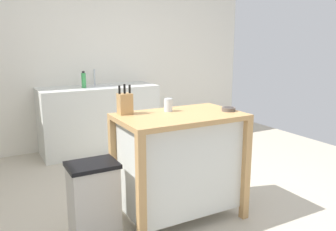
{
  "coord_description": "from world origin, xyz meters",
  "views": [
    {
      "loc": [
        -1.42,
        -2.5,
        1.5
      ],
      "look_at": [
        -0.01,
        0.06,
        0.86
      ],
      "focal_mm": 36.94,
      "sensor_mm": 36.0,
      "label": 1
    }
  ],
  "objects_px": {
    "kitchen_island": "(179,161)",
    "drinking_cup": "(168,105)",
    "bottle_dish_soap": "(84,80)",
    "knife_block": "(125,103)",
    "trash_bin": "(94,203)",
    "bowl_ceramic_wide": "(228,109)",
    "sink_faucet": "(94,77)"
  },
  "relations": [
    {
      "from": "kitchen_island",
      "to": "drinking_cup",
      "type": "distance_m",
      "value": 0.48
    },
    {
      "from": "drinking_cup",
      "to": "bottle_dish_soap",
      "type": "xyz_separation_m",
      "value": [
        -0.18,
        1.97,
        0.03
      ]
    },
    {
      "from": "knife_block",
      "to": "trash_bin",
      "type": "relative_size",
      "value": 0.39
    },
    {
      "from": "kitchen_island",
      "to": "bowl_ceramic_wide",
      "type": "height_order",
      "value": "bowl_ceramic_wide"
    },
    {
      "from": "drinking_cup",
      "to": "trash_bin",
      "type": "xyz_separation_m",
      "value": [
        -0.72,
        -0.17,
        -0.65
      ]
    },
    {
      "from": "drinking_cup",
      "to": "bottle_dish_soap",
      "type": "bearing_deg",
      "value": 95.29
    },
    {
      "from": "bowl_ceramic_wide",
      "to": "trash_bin",
      "type": "height_order",
      "value": "bowl_ceramic_wide"
    },
    {
      "from": "bowl_ceramic_wide",
      "to": "drinking_cup",
      "type": "distance_m",
      "value": 0.51
    },
    {
      "from": "kitchen_island",
      "to": "drinking_cup",
      "type": "bearing_deg",
      "value": 100.63
    },
    {
      "from": "trash_bin",
      "to": "bottle_dish_soap",
      "type": "height_order",
      "value": "bottle_dish_soap"
    },
    {
      "from": "kitchen_island",
      "to": "bottle_dish_soap",
      "type": "xyz_separation_m",
      "value": [
        -0.21,
        2.11,
        0.48
      ]
    },
    {
      "from": "sink_faucet",
      "to": "bottle_dish_soap",
      "type": "xyz_separation_m",
      "value": [
        -0.2,
        -0.17,
        -0.01
      ]
    },
    {
      "from": "knife_block",
      "to": "sink_faucet",
      "type": "height_order",
      "value": "knife_block"
    },
    {
      "from": "bowl_ceramic_wide",
      "to": "trash_bin",
      "type": "relative_size",
      "value": 0.18
    },
    {
      "from": "sink_faucet",
      "to": "bottle_dish_soap",
      "type": "bearing_deg",
      "value": -138.92
    },
    {
      "from": "bowl_ceramic_wide",
      "to": "trash_bin",
      "type": "distance_m",
      "value": 1.33
    },
    {
      "from": "kitchen_island",
      "to": "bottle_dish_soap",
      "type": "distance_m",
      "value": 2.18
    },
    {
      "from": "bowl_ceramic_wide",
      "to": "drinking_cup",
      "type": "xyz_separation_m",
      "value": [
        -0.45,
        0.24,
        0.04
      ]
    },
    {
      "from": "bottle_dish_soap",
      "to": "bowl_ceramic_wide",
      "type": "bearing_deg",
      "value": -73.98
    },
    {
      "from": "kitchen_island",
      "to": "drinking_cup",
      "type": "height_order",
      "value": "drinking_cup"
    },
    {
      "from": "drinking_cup",
      "to": "trash_bin",
      "type": "bearing_deg",
      "value": -166.67
    },
    {
      "from": "knife_block",
      "to": "bowl_ceramic_wide",
      "type": "distance_m",
      "value": 0.87
    },
    {
      "from": "sink_faucet",
      "to": "knife_block",
      "type": "bearing_deg",
      "value": -100.36
    },
    {
      "from": "knife_block",
      "to": "trash_bin",
      "type": "xyz_separation_m",
      "value": [
        -0.36,
        -0.24,
        -0.68
      ]
    },
    {
      "from": "knife_block",
      "to": "drinking_cup",
      "type": "distance_m",
      "value": 0.37
    },
    {
      "from": "kitchen_island",
      "to": "bowl_ceramic_wide",
      "type": "distance_m",
      "value": 0.6
    },
    {
      "from": "bowl_ceramic_wide",
      "to": "trash_bin",
      "type": "xyz_separation_m",
      "value": [
        -1.18,
        0.07,
        -0.61
      ]
    },
    {
      "from": "drinking_cup",
      "to": "sink_faucet",
      "type": "height_order",
      "value": "sink_faucet"
    },
    {
      "from": "knife_block",
      "to": "bottle_dish_soap",
      "type": "height_order",
      "value": "knife_block"
    },
    {
      "from": "sink_faucet",
      "to": "kitchen_island",
      "type": "bearing_deg",
      "value": -89.69
    },
    {
      "from": "drinking_cup",
      "to": "bowl_ceramic_wide",
      "type": "bearing_deg",
      "value": -28.01
    },
    {
      "from": "trash_bin",
      "to": "knife_block",
      "type": "bearing_deg",
      "value": 33.42
    }
  ]
}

